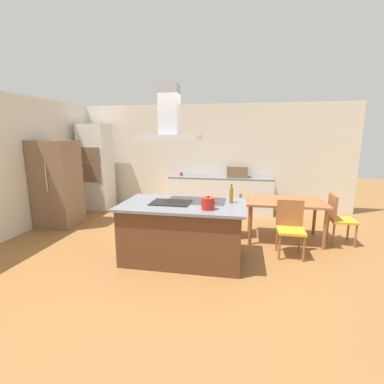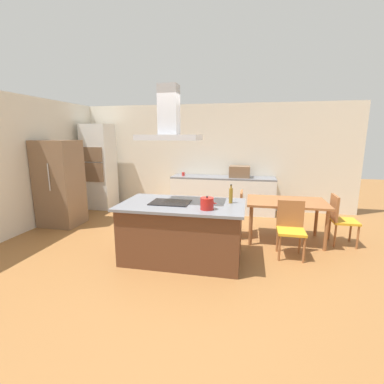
{
  "view_description": "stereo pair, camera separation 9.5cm",
  "coord_description": "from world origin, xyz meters",
  "px_view_note": "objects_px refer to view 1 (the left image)",
  "views": [
    {
      "loc": [
        0.89,
        -4.0,
        1.92
      ],
      "look_at": [
        0.07,
        0.4,
        1.0
      ],
      "focal_mm": 25.85,
      "sensor_mm": 36.0,
      "label": 1
    },
    {
      "loc": [
        0.98,
        -3.98,
        1.92
      ],
      "look_at": [
        0.07,
        0.4,
        1.0
      ],
      "focal_mm": 25.85,
      "sensor_mm": 36.0,
      "label": 2
    }
  ],
  "objects_px": {
    "countertop_microwave": "(237,172)",
    "chair_at_right_end": "(338,216)",
    "wall_oven_stack": "(97,167)",
    "chair_at_left_end": "(235,211)",
    "cooktop": "(171,203)",
    "tea_kettle": "(208,203)",
    "dining_table": "(285,205)",
    "range_hood": "(170,123)",
    "coffee_mug_red": "(181,174)",
    "olive_oil_bottle": "(231,195)",
    "refrigerator": "(57,184)",
    "chair_facing_island": "(290,224)"
  },
  "relations": [
    {
      "from": "countertop_microwave",
      "to": "chair_at_right_end",
      "type": "xyz_separation_m",
      "value": [
        1.83,
        -1.73,
        -0.53
      ]
    },
    {
      "from": "wall_oven_stack",
      "to": "chair_at_left_end",
      "type": "relative_size",
      "value": 2.47
    },
    {
      "from": "cooktop",
      "to": "tea_kettle",
      "type": "distance_m",
      "value": 0.67
    },
    {
      "from": "dining_table",
      "to": "range_hood",
      "type": "xyz_separation_m",
      "value": [
        -1.86,
        -1.15,
        1.43
      ]
    },
    {
      "from": "countertop_microwave",
      "to": "coffee_mug_red",
      "type": "relative_size",
      "value": 5.56
    },
    {
      "from": "tea_kettle",
      "to": "olive_oil_bottle",
      "type": "xyz_separation_m",
      "value": [
        0.3,
        0.44,
        0.04
      ]
    },
    {
      "from": "coffee_mug_red",
      "to": "chair_at_right_end",
      "type": "xyz_separation_m",
      "value": [
        3.25,
        -1.69,
        -0.44
      ]
    },
    {
      "from": "refrigerator",
      "to": "chair_facing_island",
      "type": "distance_m",
      "value": 4.71
    },
    {
      "from": "tea_kettle",
      "to": "chair_at_left_end",
      "type": "bearing_deg",
      "value": 76.89
    },
    {
      "from": "countertop_microwave",
      "to": "chair_at_left_end",
      "type": "bearing_deg",
      "value": -89.88
    },
    {
      "from": "chair_at_right_end",
      "to": "range_hood",
      "type": "xyz_separation_m",
      "value": [
        -2.77,
        -1.15,
        1.59
      ]
    },
    {
      "from": "chair_at_right_end",
      "to": "range_hood",
      "type": "height_order",
      "value": "range_hood"
    },
    {
      "from": "chair_at_left_end",
      "to": "refrigerator",
      "type": "bearing_deg",
      "value": -179.82
    },
    {
      "from": "cooktop",
      "to": "wall_oven_stack",
      "type": "height_order",
      "value": "wall_oven_stack"
    },
    {
      "from": "countertop_microwave",
      "to": "range_hood",
      "type": "distance_m",
      "value": 3.21
    },
    {
      "from": "cooktop",
      "to": "chair_at_right_end",
      "type": "relative_size",
      "value": 0.67
    },
    {
      "from": "tea_kettle",
      "to": "chair_at_right_end",
      "type": "relative_size",
      "value": 0.27
    },
    {
      "from": "olive_oil_bottle",
      "to": "chair_at_left_end",
      "type": "height_order",
      "value": "olive_oil_bottle"
    },
    {
      "from": "cooktop",
      "to": "chair_at_right_end",
      "type": "distance_m",
      "value": 3.03
    },
    {
      "from": "coffee_mug_red",
      "to": "chair_facing_island",
      "type": "distance_m",
      "value": 3.35
    },
    {
      "from": "cooktop",
      "to": "dining_table",
      "type": "bearing_deg",
      "value": 31.82
    },
    {
      "from": "dining_table",
      "to": "chair_facing_island",
      "type": "height_order",
      "value": "chair_facing_island"
    },
    {
      "from": "cooktop",
      "to": "coffee_mug_red",
      "type": "height_order",
      "value": "coffee_mug_red"
    },
    {
      "from": "dining_table",
      "to": "tea_kettle",
      "type": "bearing_deg",
      "value": -131.24
    },
    {
      "from": "olive_oil_bottle",
      "to": "refrigerator",
      "type": "height_order",
      "value": "refrigerator"
    },
    {
      "from": "tea_kettle",
      "to": "wall_oven_stack",
      "type": "distance_m",
      "value": 4.42
    },
    {
      "from": "cooktop",
      "to": "coffee_mug_red",
      "type": "relative_size",
      "value": 6.67
    },
    {
      "from": "countertop_microwave",
      "to": "chair_facing_island",
      "type": "height_order",
      "value": "countertop_microwave"
    },
    {
      "from": "chair_facing_island",
      "to": "range_hood",
      "type": "distance_m",
      "value": 2.5
    },
    {
      "from": "range_hood",
      "to": "olive_oil_bottle",
      "type": "bearing_deg",
      "value": 10.57
    },
    {
      "from": "olive_oil_bottle",
      "to": "refrigerator",
      "type": "xyz_separation_m",
      "value": [
        -3.7,
        0.97,
        -0.11
      ]
    },
    {
      "from": "tea_kettle",
      "to": "olive_oil_bottle",
      "type": "bearing_deg",
      "value": 55.68
    },
    {
      "from": "coffee_mug_red",
      "to": "cooktop",
      "type": "bearing_deg",
      "value": -80.44
    },
    {
      "from": "chair_at_right_end",
      "to": "coffee_mug_red",
      "type": "bearing_deg",
      "value": 152.49
    },
    {
      "from": "olive_oil_bottle",
      "to": "coffee_mug_red",
      "type": "height_order",
      "value": "olive_oil_bottle"
    },
    {
      "from": "tea_kettle",
      "to": "dining_table",
      "type": "relative_size",
      "value": 0.17
    },
    {
      "from": "chair_at_right_end",
      "to": "chair_facing_island",
      "type": "height_order",
      "value": "same"
    },
    {
      "from": "dining_table",
      "to": "chair_at_right_end",
      "type": "bearing_deg",
      "value": -0.0
    },
    {
      "from": "refrigerator",
      "to": "chair_facing_island",
      "type": "height_order",
      "value": "refrigerator"
    },
    {
      "from": "tea_kettle",
      "to": "wall_oven_stack",
      "type": "relative_size",
      "value": 0.11
    },
    {
      "from": "wall_oven_stack",
      "to": "tea_kettle",
      "type": "bearing_deg",
      "value": -41.25
    },
    {
      "from": "wall_oven_stack",
      "to": "chair_at_right_end",
      "type": "height_order",
      "value": "wall_oven_stack"
    },
    {
      "from": "tea_kettle",
      "to": "refrigerator",
      "type": "height_order",
      "value": "refrigerator"
    },
    {
      "from": "refrigerator",
      "to": "chair_at_right_end",
      "type": "xyz_separation_m",
      "value": [
        5.57,
        0.01,
        -0.4
      ]
    },
    {
      "from": "chair_facing_island",
      "to": "countertop_microwave",
      "type": "bearing_deg",
      "value": 111.02
    },
    {
      "from": "countertop_microwave",
      "to": "cooktop",
      "type": "bearing_deg",
      "value": -108.07
    },
    {
      "from": "wall_oven_stack",
      "to": "refrigerator",
      "type": "height_order",
      "value": "wall_oven_stack"
    },
    {
      "from": "dining_table",
      "to": "chair_at_right_end",
      "type": "relative_size",
      "value": 1.57
    },
    {
      "from": "olive_oil_bottle",
      "to": "chair_at_left_end",
      "type": "relative_size",
      "value": 0.32
    },
    {
      "from": "wall_oven_stack",
      "to": "refrigerator",
      "type": "relative_size",
      "value": 1.21
    }
  ]
}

